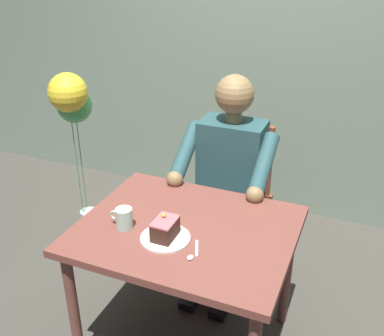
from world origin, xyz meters
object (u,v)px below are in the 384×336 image
(seated_person, at_px, (227,182))
(coffee_cup, at_px, (124,218))
(dessert_spoon, at_px, (193,253))
(balloon_display, at_px, (73,114))
(cake_slice, at_px, (165,229))
(dining_table, at_px, (186,243))
(chair, at_px, (235,191))

(seated_person, bearing_deg, coffee_cup, 69.41)
(dessert_spoon, bearing_deg, balloon_display, -34.15)
(dessert_spoon, height_order, balloon_display, balloon_display)
(seated_person, distance_m, cake_slice, 0.71)
(seated_person, bearing_deg, dining_table, 90.00)
(dining_table, height_order, cake_slice, cake_slice)
(coffee_cup, bearing_deg, balloon_display, -42.59)
(balloon_display, bearing_deg, chair, -171.57)
(seated_person, relative_size, balloon_display, 1.06)
(dining_table, bearing_deg, chair, -90.00)
(chair, relative_size, cake_slice, 7.20)
(cake_slice, distance_m, coffee_cup, 0.21)
(dining_table, xyz_separation_m, chair, (0.00, -0.75, -0.11))
(seated_person, relative_size, dessert_spoon, 8.87)
(dessert_spoon, relative_size, balloon_display, 0.12)
(dining_table, bearing_deg, seated_person, -90.00)
(dining_table, distance_m, seated_person, 0.58)
(seated_person, distance_m, dessert_spoon, 0.76)
(dessert_spoon, bearing_deg, cake_slice, -18.37)
(cake_slice, bearing_deg, seated_person, -93.88)
(dining_table, height_order, coffee_cup, coffee_cup)
(dining_table, xyz_separation_m, balloon_display, (1.03, -0.60, 0.29))
(chair, xyz_separation_m, coffee_cup, (0.26, 0.86, 0.25))
(dining_table, height_order, chair, chair)
(chair, xyz_separation_m, seated_person, (-0.00, 0.17, 0.15))
(cake_slice, bearing_deg, coffee_cup, -2.89)
(chair, distance_m, seated_person, 0.23)
(chair, relative_size, balloon_display, 0.77)
(dining_table, distance_m, dessert_spoon, 0.22)
(dining_table, distance_m, coffee_cup, 0.31)
(dining_table, height_order, seated_person, seated_person)
(dining_table, distance_m, balloon_display, 1.22)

